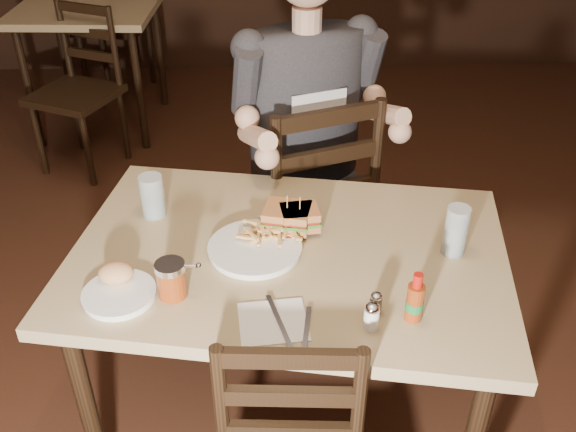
{
  "coord_description": "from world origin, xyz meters",
  "views": [
    {
      "loc": [
        -0.17,
        -1.34,
        1.83
      ],
      "look_at": [
        -0.13,
        0.12,
        0.85
      ],
      "focal_mm": 40.0,
      "sensor_mm": 36.0,
      "label": 1
    }
  ],
  "objects_px": {
    "glass_right": "(456,231)",
    "main_table": "(289,274)",
    "diner": "(310,91)",
    "glass_left": "(152,196)",
    "dinner_plate": "(255,250)",
    "side_plate": "(120,295)",
    "bg_chair_near": "(75,94)",
    "bg_table": "(90,19)",
    "chair_far": "(303,205)",
    "hot_sauce": "(415,297)",
    "bg_chair_far": "(113,25)",
    "syrup_dispenser": "(171,280)"
  },
  "relations": [
    {
      "from": "glass_right",
      "to": "main_table",
      "type": "bearing_deg",
      "value": 177.13
    },
    {
      "from": "diner",
      "to": "glass_left",
      "type": "xyz_separation_m",
      "value": [
        -0.48,
        -0.42,
        -0.15
      ]
    },
    {
      "from": "dinner_plate",
      "to": "side_plate",
      "type": "bearing_deg",
      "value": -151.88
    },
    {
      "from": "main_table",
      "to": "bg_chair_near",
      "type": "relative_size",
      "value": 1.47
    },
    {
      "from": "diner",
      "to": "glass_right",
      "type": "bearing_deg",
      "value": -80.82
    },
    {
      "from": "main_table",
      "to": "bg_table",
      "type": "distance_m",
      "value": 2.67
    },
    {
      "from": "bg_chair_near",
      "to": "side_plate",
      "type": "relative_size",
      "value": 4.94
    },
    {
      "from": "chair_far",
      "to": "glass_right",
      "type": "distance_m",
      "value": 0.85
    },
    {
      "from": "bg_table",
      "to": "bg_chair_near",
      "type": "bearing_deg",
      "value": -90.0
    },
    {
      "from": "bg_table",
      "to": "hot_sauce",
      "type": "relative_size",
      "value": 6.23
    },
    {
      "from": "bg_table",
      "to": "bg_chair_far",
      "type": "distance_m",
      "value": 0.59
    },
    {
      "from": "glass_left",
      "to": "syrup_dispenser",
      "type": "xyz_separation_m",
      "value": [
        0.1,
        -0.37,
        -0.01
      ]
    },
    {
      "from": "bg_chair_far",
      "to": "hot_sauce",
      "type": "bearing_deg",
      "value": 121.84
    },
    {
      "from": "main_table",
      "to": "glass_right",
      "type": "distance_m",
      "value": 0.47
    },
    {
      "from": "hot_sauce",
      "to": "side_plate",
      "type": "height_order",
      "value": "hot_sauce"
    },
    {
      "from": "bg_chair_near",
      "to": "diner",
      "type": "relative_size",
      "value": 0.93
    },
    {
      "from": "bg_table",
      "to": "bg_chair_far",
      "type": "height_order",
      "value": "bg_chair_far"
    },
    {
      "from": "bg_table",
      "to": "bg_chair_near",
      "type": "relative_size",
      "value": 0.95
    },
    {
      "from": "hot_sauce",
      "to": "main_table",
      "type": "bearing_deg",
      "value": 135.77
    },
    {
      "from": "chair_far",
      "to": "glass_right",
      "type": "relative_size",
      "value": 6.88
    },
    {
      "from": "glass_left",
      "to": "glass_right",
      "type": "distance_m",
      "value": 0.86
    },
    {
      "from": "chair_far",
      "to": "side_plate",
      "type": "distance_m",
      "value": 1.02
    },
    {
      "from": "bg_chair_near",
      "to": "glass_right",
      "type": "xyz_separation_m",
      "value": [
        1.54,
        -1.91,
        0.4
      ]
    },
    {
      "from": "diner",
      "to": "hot_sauce",
      "type": "xyz_separation_m",
      "value": [
        0.19,
        -0.89,
        -0.14
      ]
    },
    {
      "from": "bg_chair_far",
      "to": "side_plate",
      "type": "xyz_separation_m",
      "value": [
        0.67,
        -3.16,
        0.3
      ]
    },
    {
      "from": "main_table",
      "to": "bg_chair_far",
      "type": "bearing_deg",
      "value": 110.21
    },
    {
      "from": "diner",
      "to": "side_plate",
      "type": "relative_size",
      "value": 5.3
    },
    {
      "from": "chair_far",
      "to": "bg_chair_near",
      "type": "height_order",
      "value": "chair_far"
    },
    {
      "from": "bg_chair_near",
      "to": "hot_sauce",
      "type": "height_order",
      "value": "hot_sauce"
    },
    {
      "from": "bg_chair_far",
      "to": "glass_left",
      "type": "xyz_separation_m",
      "value": [
        0.71,
        -2.79,
        0.36
      ]
    },
    {
      "from": "glass_left",
      "to": "bg_table",
      "type": "bearing_deg",
      "value": 107.51
    },
    {
      "from": "dinner_plate",
      "to": "main_table",
      "type": "bearing_deg",
      "value": 1.63
    },
    {
      "from": "syrup_dispenser",
      "to": "side_plate",
      "type": "relative_size",
      "value": 0.55
    },
    {
      "from": "bg_chair_near",
      "to": "syrup_dispenser",
      "type": "height_order",
      "value": "bg_chair_near"
    },
    {
      "from": "bg_chair_far",
      "to": "dinner_plate",
      "type": "distance_m",
      "value": 3.17
    },
    {
      "from": "glass_left",
      "to": "main_table",
      "type": "bearing_deg",
      "value": -26.03
    },
    {
      "from": "dinner_plate",
      "to": "bg_chair_near",
      "type": "bearing_deg",
      "value": 118.09
    },
    {
      "from": "main_table",
      "to": "chair_far",
      "type": "relative_size",
      "value": 1.32
    },
    {
      "from": "main_table",
      "to": "bg_chair_near",
      "type": "height_order",
      "value": "bg_chair_near"
    },
    {
      "from": "main_table",
      "to": "chair_far",
      "type": "bearing_deg",
      "value": 83.34
    },
    {
      "from": "bg_chair_near",
      "to": "glass_left",
      "type": "xyz_separation_m",
      "value": [
        0.71,
        -1.69,
        0.39
      ]
    },
    {
      "from": "diner",
      "to": "syrup_dispenser",
      "type": "bearing_deg",
      "value": -136.25
    },
    {
      "from": "bg_table",
      "to": "hot_sauce",
      "type": "bearing_deg",
      "value": -62.95
    },
    {
      "from": "bg_table",
      "to": "dinner_plate",
      "type": "bearing_deg",
      "value": -67.55
    },
    {
      "from": "bg_chair_far",
      "to": "hot_sauce",
      "type": "relative_size",
      "value": 7.11
    },
    {
      "from": "chair_far",
      "to": "bg_chair_near",
      "type": "relative_size",
      "value": 1.12
    },
    {
      "from": "dinner_plate",
      "to": "syrup_dispenser",
      "type": "distance_m",
      "value": 0.27
    },
    {
      "from": "diner",
      "to": "glass_left",
      "type": "relative_size",
      "value": 7.35
    },
    {
      "from": "bg_table",
      "to": "hot_sauce",
      "type": "distance_m",
      "value": 3.05
    },
    {
      "from": "hot_sauce",
      "to": "diner",
      "type": "bearing_deg",
      "value": 102.3
    }
  ]
}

